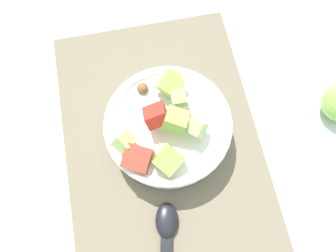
# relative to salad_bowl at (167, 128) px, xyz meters

# --- Properties ---
(ground_plane) EXTENTS (2.40, 2.40, 0.00)m
(ground_plane) POSITION_rel_salad_bowl_xyz_m (-0.01, 0.01, -0.05)
(ground_plane) COLOR silver
(placemat) EXTENTS (0.50, 0.34, 0.01)m
(placemat) POSITION_rel_salad_bowl_xyz_m (-0.01, 0.01, -0.04)
(placemat) COLOR #756B56
(placemat) RESTS_ON ground_plane
(salad_bowl) EXTENTS (0.21, 0.21, 0.12)m
(salad_bowl) POSITION_rel_salad_bowl_xyz_m (0.00, 0.00, 0.00)
(salad_bowl) COLOR white
(salad_bowl) RESTS_ON placemat
(serving_spoon) EXTENTS (0.19, 0.07, 0.01)m
(serving_spoon) POSITION_rel_salad_bowl_xyz_m (-0.18, 0.04, -0.03)
(serving_spoon) COLOR black
(serving_spoon) RESTS_ON placemat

